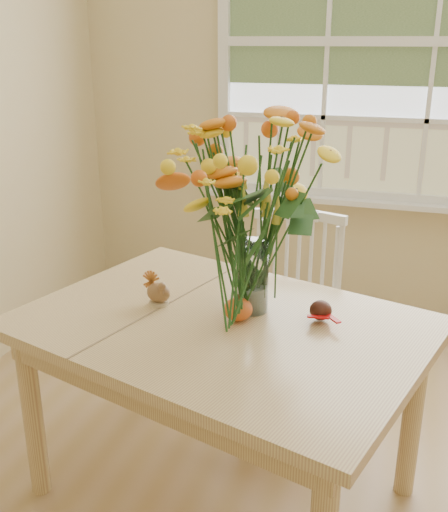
% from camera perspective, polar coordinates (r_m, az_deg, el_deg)
% --- Properties ---
extents(wall_back, '(4.00, 0.02, 2.70)m').
position_cam_1_polar(wall_back, '(3.46, 19.12, 15.42)').
color(wall_back, beige).
rests_on(wall_back, floor).
extents(window, '(2.42, 0.12, 1.74)m').
position_cam_1_polar(window, '(3.42, 19.49, 18.40)').
color(window, silver).
rests_on(window, wall_back).
extents(dining_table, '(1.50, 1.25, 0.69)m').
position_cam_1_polar(dining_table, '(2.02, -0.17, -8.49)').
color(dining_table, tan).
rests_on(dining_table, floor).
extents(windsor_chair, '(0.40, 0.38, 0.85)m').
position_cam_1_polar(windsor_chair, '(2.63, 6.59, -4.42)').
color(windsor_chair, white).
rests_on(windsor_chair, floor).
extents(flower_vase, '(0.51, 0.51, 0.61)m').
position_cam_1_polar(flower_vase, '(1.93, 2.83, 4.77)').
color(flower_vase, white).
rests_on(flower_vase, dining_table).
extents(pumpkin, '(0.10, 0.10, 0.07)m').
position_cam_1_polar(pumpkin, '(1.97, 1.35, -5.20)').
color(pumpkin, '#CD4B18').
rests_on(pumpkin, dining_table).
extents(turkey_figurine, '(0.09, 0.07, 0.11)m').
position_cam_1_polar(turkey_figurine, '(2.09, -6.26, -3.51)').
color(turkey_figurine, '#CCB78C').
rests_on(turkey_figurine, dining_table).
extents(dark_gourd, '(0.13, 0.11, 0.07)m').
position_cam_1_polar(dark_gourd, '(2.00, 9.19, -5.21)').
color(dark_gourd, '#38160F').
rests_on(dark_gourd, dining_table).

